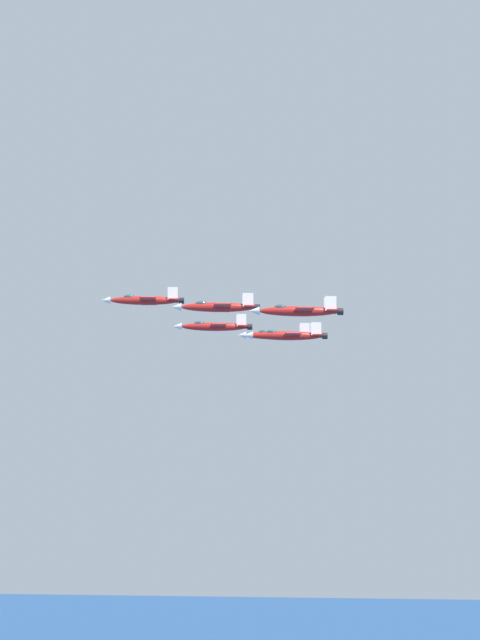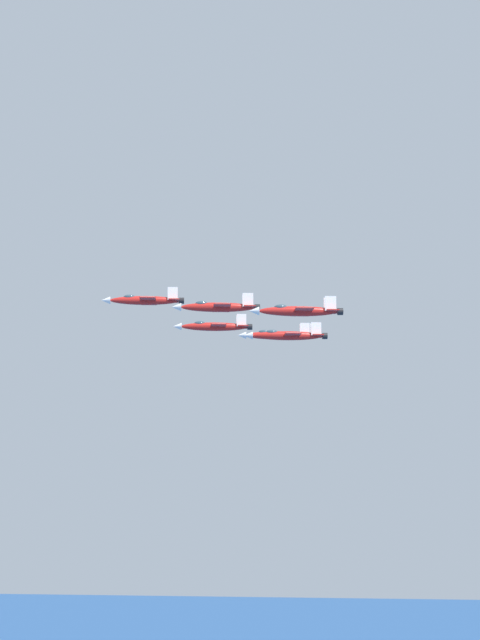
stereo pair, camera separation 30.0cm
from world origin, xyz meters
name	(u,v)px [view 2 (the right image)]	position (x,y,z in m)	size (l,w,h in m)	color
jet_lead	(145,300)	(-1.50, 25.31, 94.47)	(15.89, 10.07, 3.37)	red
jet_left_wingman	(218,307)	(14.66, 17.03, 91.46)	(16.21, 10.28, 3.44)	red
jet_right_wingman	(214,326)	(9.29, 39.92, 91.03)	(15.92, 10.11, 3.38)	red
jet_left_outer	(298,311)	(30.81, 8.74, 89.07)	(16.49, 10.49, 3.51)	red
jet_right_outer	(278,335)	(20.07, 54.53, 90.85)	(16.36, 10.37, 3.47)	red
jet_slot_rear	(287,335)	(25.44, 31.63, 87.75)	(16.12, 10.26, 3.43)	red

